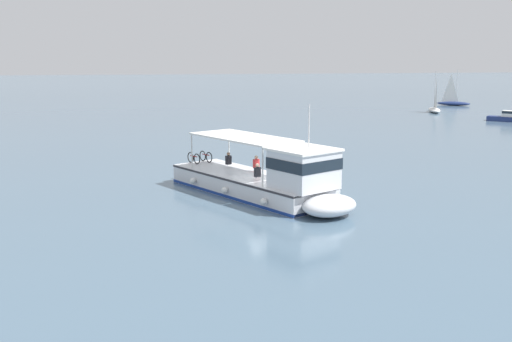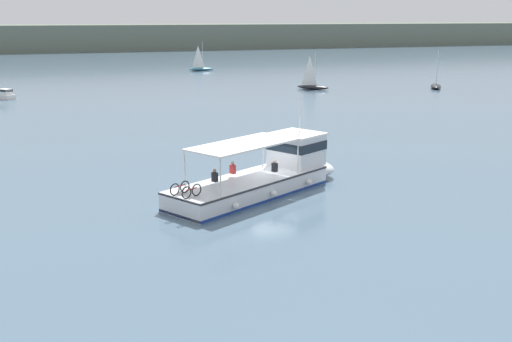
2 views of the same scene
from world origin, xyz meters
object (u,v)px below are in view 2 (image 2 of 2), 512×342
at_px(ferry_main, 267,174).
at_px(sailboat_far_right, 313,85).
at_px(motorboat_horizon_east, 4,94).
at_px(sailboat_horizon_west, 201,68).
at_px(sailboat_far_left, 436,84).

bearing_deg(ferry_main, sailboat_far_right, 62.92).
bearing_deg(ferry_main, motorboat_horizon_east, 108.19).
height_order(ferry_main, sailboat_horizon_west, sailboat_horizon_west).
distance_m(motorboat_horizon_east, sailboat_far_left, 58.79).
relative_size(ferry_main, sailboat_far_right, 2.33).
height_order(ferry_main, sailboat_far_right, sailboat_far_right).
distance_m(sailboat_far_left, sailboat_horizon_west, 46.73).
height_order(ferry_main, motorboat_horizon_east, ferry_main).
bearing_deg(ferry_main, sailboat_horizon_west, 78.40).
height_order(sailboat_far_left, sailboat_far_right, same).
bearing_deg(sailboat_horizon_west, ferry_main, -101.60).
xyz_separation_m(sailboat_far_left, sailboat_far_right, (-17.30, 4.65, 0.00)).
bearing_deg(motorboat_horizon_east, sailboat_far_left, -7.64).
distance_m(motorboat_horizon_east, sailboat_horizon_west, 46.33).
relative_size(ferry_main, motorboat_horizon_east, 3.46).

